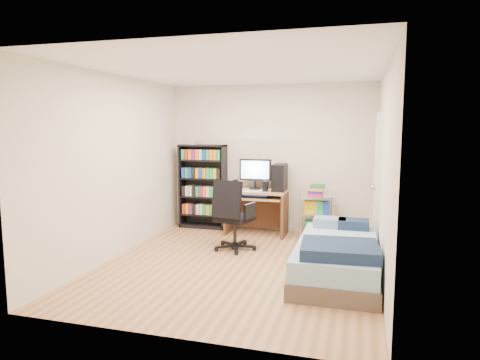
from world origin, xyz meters
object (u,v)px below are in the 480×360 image
(office_chair, at_px, (233,228))
(bed, at_px, (337,257))
(media_shelf, at_px, (203,185))
(computer_desk, at_px, (263,194))

(office_chair, relative_size, bed, 0.54)
(office_chair, bearing_deg, bed, -10.15)
(office_chair, bearing_deg, media_shelf, 142.96)
(computer_desk, relative_size, office_chair, 1.20)
(media_shelf, bearing_deg, office_chair, -52.39)
(media_shelf, relative_size, computer_desk, 1.23)
(media_shelf, height_order, computer_desk, media_shelf)
(computer_desk, bearing_deg, bed, -53.40)
(media_shelf, xyz_separation_m, bed, (2.44, -1.92, -0.52))
(office_chair, distance_m, bed, 1.69)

